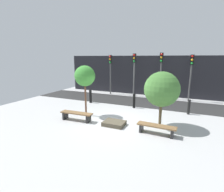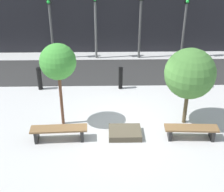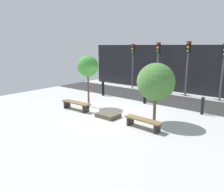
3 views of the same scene
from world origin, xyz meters
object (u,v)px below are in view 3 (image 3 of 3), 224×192
at_px(tree_behind_left_bench, 88,66).
at_px(traffic_light_west, 133,58).
at_px(bollard_center, 202,106).
at_px(traffic_light_mid_west, 158,58).
at_px(bollard_far_left, 103,89).
at_px(bollard_left, 145,96).
at_px(bench_left, 76,104).
at_px(planter_bed, 108,115).
at_px(bench_right, 143,122).
at_px(tree_behind_right_bench, 156,82).
at_px(traffic_light_mid_east, 188,59).
at_px(traffic_light_east, 224,62).

height_order(tree_behind_left_bench, traffic_light_west, traffic_light_west).
bearing_deg(bollard_center, traffic_light_mid_west, 141.86).
bearing_deg(bollard_far_left, bollard_left, 0.00).
distance_m(bench_left, tree_behind_left_bench, 2.24).
bearing_deg(bollard_far_left, planter_bed, -45.16).
bearing_deg(bench_right, tree_behind_left_bench, 170.04).
distance_m(bench_right, traffic_light_west, 9.47).
xyz_separation_m(tree_behind_left_bench, tree_behind_right_bench, (4.34, 0.00, -0.45)).
relative_size(bench_right, traffic_light_mid_west, 0.47).
bearing_deg(bollard_far_left, bench_left, -70.57).
bearing_deg(traffic_light_mid_east, traffic_light_east, -0.01).
bearing_deg(bollard_center, traffic_light_west, 152.29).
height_order(bench_right, bollard_left, bollard_left).
bearing_deg(planter_bed, traffic_light_west, 115.70).
height_order(traffic_light_mid_west, traffic_light_east, traffic_light_mid_west).
height_order(tree_behind_right_bench, bollard_far_left, tree_behind_right_bench).
relative_size(traffic_light_west, traffic_light_mid_west, 0.97).
distance_m(tree_behind_right_bench, traffic_light_mid_east, 6.46).
bearing_deg(bollard_far_left, tree_behind_left_bench, -64.40).
distance_m(tree_behind_left_bench, traffic_light_mid_west, 6.43).
relative_size(bench_right, bollard_far_left, 1.77).
xyz_separation_m(bollard_center, traffic_light_west, (-6.90, 3.62, 2.05)).
height_order(bollard_center, traffic_light_mid_east, traffic_light_mid_east).
xyz_separation_m(bench_right, tree_behind_right_bench, (0.00, 0.97, 1.60)).
bearing_deg(bench_right, bollard_left, 123.14).
bearing_deg(traffic_light_mid_east, bollard_left, -107.49).
bearing_deg(bench_right, bench_left, -177.31).
bearing_deg(tree_behind_left_bench, traffic_light_east, 48.58).
bearing_deg(tree_behind_right_bench, tree_behind_left_bench, 180.00).
xyz_separation_m(bollard_left, traffic_light_mid_east, (1.14, 3.62, 2.12)).
distance_m(bench_left, bollard_far_left, 3.92).
distance_m(tree_behind_left_bench, tree_behind_right_bench, 4.36).
height_order(tree_behind_right_bench, traffic_light_mid_west, traffic_light_mid_west).
relative_size(tree_behind_right_bench, traffic_light_mid_east, 0.73).
bearing_deg(traffic_light_east, tree_behind_right_bench, -101.18).
xyz_separation_m(planter_bed, bollard_left, (0.00, 3.49, 0.39)).
bearing_deg(bench_right, bollard_center, 73.26).
relative_size(bollard_center, traffic_light_west, 0.25).
height_order(bollard_left, traffic_light_east, traffic_light_east).
bearing_deg(traffic_light_mid_west, traffic_light_east, -0.00).
xyz_separation_m(traffic_light_mid_west, traffic_light_east, (4.56, -0.00, -0.07)).
distance_m(bench_left, planter_bed, 2.19).
relative_size(bollard_left, traffic_light_west, 0.27).
bearing_deg(traffic_light_mid_west, bollard_far_left, -122.76).
height_order(tree_behind_right_bench, traffic_light_west, traffic_light_west).
distance_m(traffic_light_west, traffic_light_mid_east, 4.57).
relative_size(traffic_light_mid_east, traffic_light_east, 1.05).
bearing_deg(bollard_far_left, bench_right, -33.20).
xyz_separation_m(tree_behind_left_bench, traffic_light_west, (-1.25, 6.34, 0.15)).
distance_m(bench_right, tree_behind_right_bench, 1.87).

